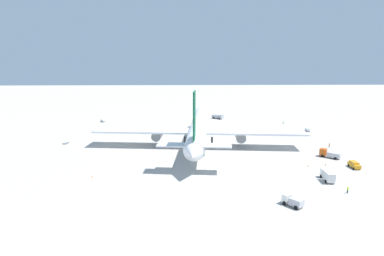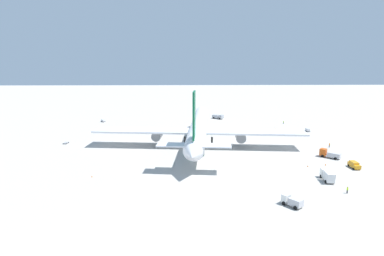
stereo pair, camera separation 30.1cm
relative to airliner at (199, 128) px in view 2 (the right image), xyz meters
name	(u,v)px [view 2 (the right image)]	position (x,y,z in m)	size (l,w,h in m)	color
ground_plane	(199,144)	(1.38, -0.11, -6.75)	(600.00, 600.00, 0.00)	#ADA8A0
airliner	(199,128)	(0.00, 0.00, 0.00)	(76.82, 79.65, 23.62)	white
service_truck_0	(329,154)	(-16.74, -43.19, -5.41)	(5.88, 6.18, 2.75)	#BF4C14
service_truck_1	(218,116)	(55.82, -13.37, -5.45)	(5.97, 6.41, 2.41)	#999EA5
service_truck_2	(292,201)	(-51.75, -18.65, -5.48)	(4.81, 4.52, 2.39)	white
service_truck_3	(328,175)	(-37.08, -33.33, -5.18)	(6.48, 2.83, 2.84)	white
service_van	(354,165)	(-27.03, -46.11, -5.72)	(4.70, 2.10, 1.97)	orange
baggage_cart_0	(66,143)	(3.96, 52.23, -6.49)	(3.19, 1.76, 0.40)	gray
baggage_cart_1	(103,121)	(48.22, 48.86, -6.01)	(2.65, 2.82, 1.36)	#595B60
baggage_cart_2	(307,130)	(22.66, -51.18, -5.92)	(3.14, 1.87, 1.53)	#595B60
ground_worker_0	(347,190)	(-45.27, -34.60, -5.88)	(0.56, 0.56, 1.71)	#3F3F47
ground_worker_1	(329,145)	(-4.06, -49.09, -5.89)	(0.55, 0.55, 1.71)	#3F3F47
ground_worker_2	(283,122)	(40.65, -45.65, -5.94)	(0.57, 0.57, 1.61)	navy
traffic_cone_0	(275,128)	(29.51, -38.16, -6.48)	(0.36, 0.36, 0.55)	orange
traffic_cone_1	(92,176)	(-32.83, 31.42, -6.48)	(0.36, 0.36, 0.55)	orange
traffic_cone_2	(326,165)	(-24.49, -38.52, -6.48)	(0.36, 0.36, 0.55)	orange
traffic_cone_3	(308,166)	(-25.57, -32.53, -6.48)	(0.36, 0.36, 0.55)	orange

